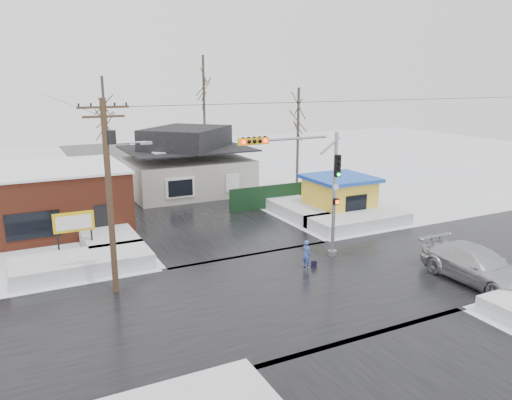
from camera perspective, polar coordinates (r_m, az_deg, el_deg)
name	(u,v)px	position (r m, az deg, el deg)	size (l,w,h in m)	color
ground	(300,288)	(24.48, 5.01, -9.94)	(120.00, 120.00, 0.00)	white
road_ns	(300,287)	(24.48, 5.01, -9.92)	(10.00, 120.00, 0.02)	black
road_ew	(300,287)	(24.48, 5.01, -9.92)	(120.00, 10.00, 0.02)	black
snowbank_nw	(83,263)	(27.80, -19.20, -6.85)	(7.00, 3.00, 0.80)	white
snowbank_ne	(359,220)	(34.67, 11.65, -2.29)	(7.00, 3.00, 0.80)	white
snowbank_nside_w	(104,232)	(32.77, -16.97, -3.56)	(3.00, 8.00, 0.80)	white
snowbank_nside_e	(295,207)	(37.52, 4.53, -0.82)	(3.00, 8.00, 0.80)	white
traffic_signal	(311,180)	(26.76, 6.32, 2.30)	(6.05, 0.68, 7.00)	gray
utility_pole	(110,186)	(23.32, -16.31, 1.55)	(3.15, 0.44, 9.00)	#382619
brick_building	(28,200)	(35.85, -24.58, 0.02)	(12.20, 8.20, 4.12)	brown
marquee_sign	(74,223)	(29.71, -20.11, -2.52)	(2.20, 0.21, 2.55)	black
house	(187,163)	(43.89, -7.88, 4.20)	(10.40, 8.40, 5.76)	#B3B0A2
kiosk	(339,195)	(37.00, 9.48, 0.52)	(4.60, 4.60, 2.88)	yellow
fence	(277,196)	(38.83, 2.38, 0.47)	(8.00, 0.12, 1.80)	black
tree_far_left	(103,100)	(45.72, -17.04, 10.84)	(3.00, 3.00, 10.00)	#332821
tree_far_mid	(204,81)	(50.29, -6.02, 13.38)	(3.00, 3.00, 12.00)	#332821
tree_far_right	(298,108)	(45.82, 4.87, 10.39)	(3.00, 3.00, 9.00)	#332821
pedestrian	(307,254)	(26.60, 5.80, -6.21)	(0.56, 0.37, 1.53)	#3F5CB0
car	(477,266)	(26.99, 23.91, -6.86)	(2.42, 5.94, 1.72)	silver
shopping_bag	(314,264)	(26.94, 6.64, -7.31)	(0.28, 0.12, 0.35)	black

